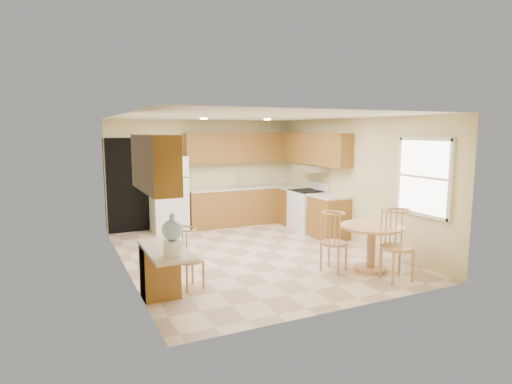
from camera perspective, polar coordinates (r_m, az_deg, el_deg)
name	(u,v)px	position (r m, az deg, el deg)	size (l,w,h in m)	color
floor	(253,254)	(7.97, -0.46, -8.23)	(5.50, 5.50, 0.00)	beige
ceiling	(252,116)	(7.65, -0.48, 10.05)	(4.50, 5.50, 0.02)	white
wall_back	(204,173)	(10.26, -6.95, 2.51)	(4.50, 0.02, 2.50)	beige
wall_front	(346,213)	(5.37, 11.97, -2.72)	(4.50, 0.02, 2.50)	beige
wall_left	(124,194)	(7.07, -17.24, -0.32)	(0.02, 5.50, 2.50)	beige
wall_right	(353,181)	(8.89, 12.82, 1.50)	(0.02, 5.50, 2.50)	beige
doorway	(129,186)	(9.86, -16.59, 0.83)	(0.90, 0.02, 2.10)	black
base_cab_back	(243,206)	(10.40, -1.76, -1.89)	(2.75, 0.60, 0.87)	#8E5F24
counter_back	(243,188)	(10.33, -1.77, 0.60)	(2.75, 0.63, 0.04)	beige
base_cab_right_a	(294,207)	(10.36, 5.02, -1.96)	(0.60, 0.59, 0.87)	#8E5F24
counter_right_a	(294,188)	(10.29, 5.06, 0.54)	(0.63, 0.59, 0.04)	beige
base_cab_right_b	(328,218)	(9.15, 9.63, -3.38)	(0.60, 0.80, 0.87)	#8E5F24
counter_right_b	(329,196)	(9.07, 9.70, -0.57)	(0.63, 0.80, 0.04)	beige
upper_cab_back	(240,148)	(10.37, -2.10, 5.95)	(2.75, 0.33, 0.70)	#8E5F24
upper_cab_right	(314,149)	(9.73, 7.75, 5.74)	(0.33, 2.42, 0.70)	#8E5F24
upper_cab_left	(154,163)	(5.47, -13.38, 3.77)	(0.33, 1.40, 0.70)	#8E5F24
sink	(242,187)	(10.32, -1.90, 0.71)	(0.78, 0.44, 0.01)	silver
range_hood	(311,168)	(9.68, 7.37, 3.18)	(0.50, 0.76, 0.14)	silver
desk_pedestal	(160,271)	(6.05, -12.68, -10.23)	(0.48, 0.42, 0.72)	#8E5F24
desk_top	(166,250)	(5.58, -11.93, -7.59)	(0.50, 1.20, 0.04)	beige
window	(424,177)	(7.49, 21.50, 1.86)	(0.06, 1.12, 1.30)	white
can_light_a	(204,119)	(8.58, -6.98, 9.68)	(0.14, 0.14, 0.02)	white
can_light_b	(267,119)	(9.12, 1.51, 9.64)	(0.14, 0.14, 0.02)	white
refrigerator	(169,194)	(9.71, -11.57, -0.29)	(0.75, 0.73, 1.70)	white
stove	(308,210)	(9.77, 6.90, -2.39)	(0.65, 0.76, 1.09)	white
dining_table	(371,241)	(7.17, 15.12, -6.33)	(1.01, 1.01, 0.75)	tan
chair_table_a	(337,237)	(6.94, 10.81, -5.86)	(0.42, 0.54, 0.96)	tan
chair_table_b	(403,240)	(6.72, 18.96, -6.06)	(0.47, 0.48, 1.06)	tan
chair_desk	(191,253)	(6.14, -8.66, -8.11)	(0.39, 0.51, 0.88)	tan
water_crock	(173,237)	(5.17, -11.07, -5.92)	(0.25, 0.25, 0.51)	white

